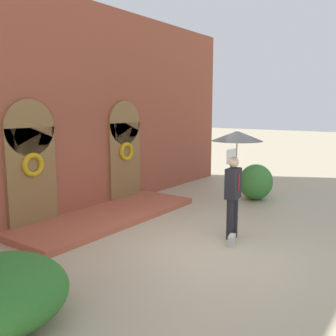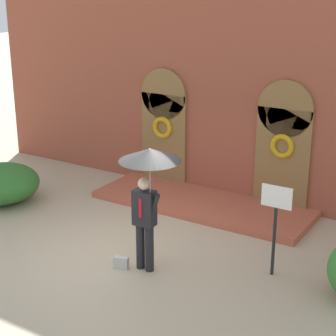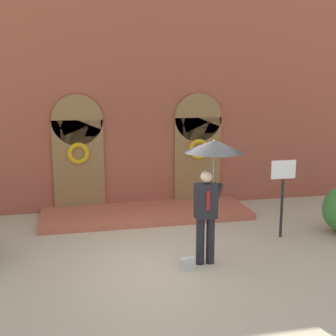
# 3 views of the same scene
# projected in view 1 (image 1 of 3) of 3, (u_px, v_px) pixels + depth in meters

# --- Properties ---
(ground_plane) EXTENTS (80.00, 80.00, 0.00)m
(ground_plane) POSITION_uv_depth(u_px,v_px,m) (213.00, 244.00, 7.92)
(ground_plane) COLOR tan
(building_facade) EXTENTS (14.00, 2.30, 5.60)m
(building_facade) POSITION_uv_depth(u_px,v_px,m) (76.00, 114.00, 9.87)
(building_facade) COLOR brown
(building_facade) RESTS_ON ground
(person_with_umbrella) EXTENTS (1.10, 1.10, 2.36)m
(person_with_umbrella) POSITION_uv_depth(u_px,v_px,m) (236.00, 152.00, 8.04)
(person_with_umbrella) COLOR black
(person_with_umbrella) RESTS_ON ground
(handbag) EXTENTS (0.30, 0.19, 0.22)m
(handbag) POSITION_uv_depth(u_px,v_px,m) (232.00, 240.00, 7.81)
(handbag) COLOR #B7B7B2
(handbag) RESTS_ON ground
(sign_post) EXTENTS (0.56, 0.06, 1.72)m
(sign_post) POSITION_uv_depth(u_px,v_px,m) (231.00, 169.00, 10.36)
(sign_post) COLOR black
(sign_post) RESTS_ON ground
(shrub_right) EXTENTS (1.16, 1.03, 1.10)m
(shrub_right) POSITION_uv_depth(u_px,v_px,m) (256.00, 182.00, 11.69)
(shrub_right) COLOR #387A33
(shrub_right) RESTS_ON ground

